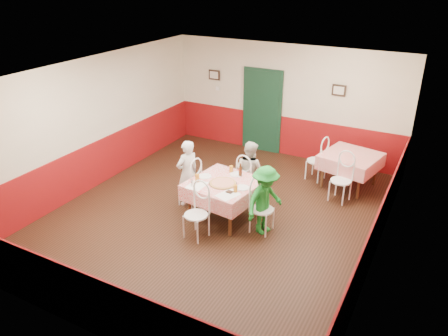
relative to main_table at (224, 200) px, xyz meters
The scene contains 39 objects.
floor 0.41m from the main_table, 166.61° to the left, with size 7.00×7.00×0.00m, color black.
ceiling 2.43m from the main_table, 166.61° to the left, with size 7.00×7.00×0.00m, color white.
back_wall 3.69m from the main_table, 92.59° to the left, with size 6.00×0.10×2.80m, color beige.
front_wall 3.61m from the main_table, 92.64° to the right, with size 6.00×0.10×2.80m, color beige.
left_wall 3.32m from the main_table, behind, with size 0.10×7.00×2.80m, color beige.
right_wall 3.02m from the main_table, ahead, with size 0.10×7.00×2.80m, color beige.
wainscot_back 3.53m from the main_table, 92.60° to the left, with size 6.00×0.03×1.00m, color maroon.
wainscot_front 3.45m from the main_table, 92.65° to the right, with size 6.00×0.03×1.00m, color maroon.
wainscot_left 3.15m from the main_table, behind, with size 0.03×7.00×1.00m, color maroon.
wainscot_right 2.83m from the main_table, ahead, with size 0.03×7.00×1.00m, color maroon.
door 3.63m from the main_table, 102.29° to the left, with size 0.96×0.06×2.10m, color black.
picture_left 4.36m from the main_table, 121.77° to the left, with size 0.32×0.03×0.26m, color black.
picture_right 3.96m from the main_table, 71.90° to the left, with size 0.32×0.03×0.26m, color black.
thermostat 4.20m from the main_table, 120.56° to the left, with size 0.10×0.03×0.10m, color white.
main_table is the anchor object (origin of this frame).
second_table 3.05m from the main_table, 53.80° to the left, with size 1.12×1.12×0.77m, color red.
chair_left 0.85m from the main_table, behind, with size 0.42×0.42×0.90m, color white, non-canonical shape.
chair_right 0.85m from the main_table, ahead, with size 0.42×0.42×0.90m, color white, non-canonical shape.
chair_far 0.85m from the main_table, 82.48° to the left, with size 0.42×0.42×0.90m, color white, non-canonical shape.
chair_near 0.85m from the main_table, 97.52° to the right, with size 0.42×0.42×0.90m, color white, non-canonical shape.
chair_second_a 2.68m from the main_table, 66.85° to the left, with size 0.42×0.42×0.90m, color white, non-canonical shape.
chair_second_b 2.49m from the main_table, 43.55° to the left, with size 0.42×0.42×0.90m, color white, non-canonical shape.
pizza 0.41m from the main_table, 79.18° to the right, with size 0.50×0.50×0.03m, color #B74723.
plate_left 0.59m from the main_table, behind, with size 0.25×0.25×0.01m, color white.
plate_right 0.57m from the main_table, ahead, with size 0.25×0.25×0.01m, color white.
plate_far 0.56m from the main_table, 81.24° to the left, with size 0.25×0.25×0.01m, color white.
glass_a 0.68m from the main_table, 153.47° to the right, with size 0.08×0.08×0.15m, color #BF7219.
glass_b 0.64m from the main_table, 34.65° to the right, with size 0.07×0.07×0.13m, color #BF7219.
glass_c 0.64m from the main_table, 99.91° to the left, with size 0.07×0.07×0.14m, color #BF7219.
beer_bottle 0.65m from the main_table, 67.06° to the left, with size 0.07×0.07×0.24m, color #381C0A.
shaker_a 0.74m from the main_table, 140.68° to the right, with size 0.04×0.04×0.09m, color silver.
shaker_b 0.75m from the main_table, 134.72° to the right, with size 0.04×0.04×0.09m, color silver.
shaker_c 0.74m from the main_table, 148.17° to the right, with size 0.04×0.04×0.09m, color #B23319.
menu_left 0.65m from the main_table, 136.40° to the right, with size 0.30×0.40×0.00m, color white.
menu_right 0.64m from the main_table, 53.82° to the right, with size 0.30×0.40×0.00m, color white.
wallet 0.58m from the main_table, 48.77° to the right, with size 0.11×0.09×0.02m, color black.
diner_left 0.95m from the main_table, behind, with size 0.50×0.33×1.38m, color gray.
diner_far 0.94m from the main_table, 82.48° to the left, with size 0.62×0.49×1.29m, color gray.
diner_right 0.94m from the main_table, ahead, with size 0.85×0.49×1.31m, color gray.
Camera 1 is at (3.63, -6.51, 4.46)m, focal length 35.00 mm.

